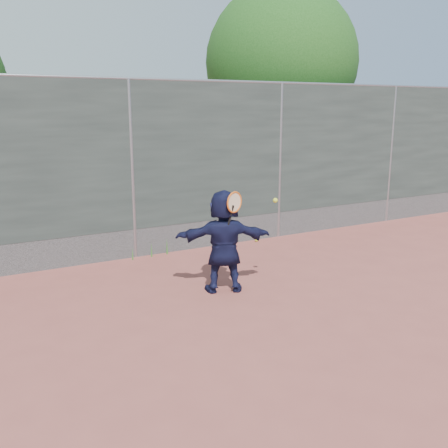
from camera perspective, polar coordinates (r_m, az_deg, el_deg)
name	(u,v)px	position (r m, az deg, el deg)	size (l,w,h in m)	color
ground	(235,335)	(5.86, 1.24, -12.58)	(80.00, 80.00, 0.00)	#9E4C42
player	(224,241)	(6.96, 0.00, -1.95)	(1.35, 0.43, 1.46)	#141738
ball_ground	(256,240)	(9.71, 3.73, -1.84)	(0.07, 0.07, 0.07)	#CCD42F
fence	(132,166)	(8.55, -10.48, 6.49)	(20.00, 0.06, 3.03)	#38423D
swing_action	(238,203)	(6.71, 1.66, 2.38)	(0.78, 0.21, 0.51)	#DF5B15
tree_right	(286,67)	(12.69, 7.11, 17.36)	(3.78, 3.60, 5.39)	#382314
weed_clump	(154,249)	(8.81, -8.03, -2.83)	(0.68, 0.07, 0.30)	#387226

